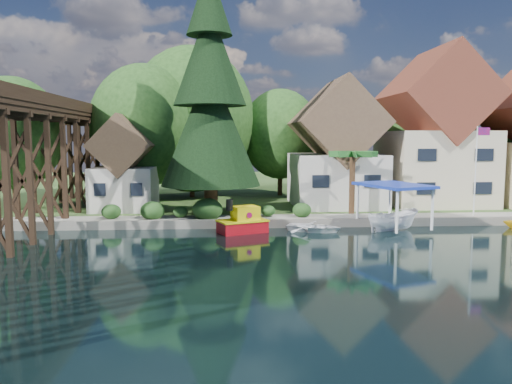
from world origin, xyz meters
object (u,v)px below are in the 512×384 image
(flagpole, at_px, (478,161))
(tugboat, at_px, (243,222))
(boat_canopy, at_px, (393,211))
(shed, at_px, (124,169))
(palm_tree, at_px, (353,156))
(house_left, at_px, (336,153))
(boat_white_a, at_px, (314,226))
(conifer, at_px, (210,97))
(house_center, at_px, (434,138))
(trestle_bridge, at_px, (13,155))

(flagpole, xyz_separation_m, tugboat, (-17.75, -2.88, -3.95))
(flagpole, bearing_deg, boat_canopy, -158.63)
(shed, height_order, flagpole, shed)
(palm_tree, xyz_separation_m, boat_canopy, (1.77, -4.43, -3.63))
(tugboat, distance_m, boat_canopy, 10.41)
(house_left, distance_m, palm_tree, 5.30)
(shed, distance_m, flagpole, 27.78)
(house_left, xyz_separation_m, shed, (-18.00, -1.50, -1.31))
(boat_canopy, bearing_deg, boat_white_a, 178.85)
(house_left, distance_m, boat_canopy, 10.59)
(palm_tree, relative_size, tugboat, 1.40)
(palm_tree, height_order, boat_white_a, palm_tree)
(conifer, bearing_deg, shed, 155.03)
(house_center, bearing_deg, boat_canopy, -124.85)
(house_center, bearing_deg, tugboat, -149.73)
(tugboat, bearing_deg, flagpole, 9.20)
(trestle_bridge, xyz_separation_m, house_center, (32.00, 11.33, 1.07))
(house_left, relative_size, tugboat, 2.97)
(palm_tree, bearing_deg, boat_canopy, -68.24)
(shed, xyz_separation_m, boat_white_a, (14.38, -8.11, -3.44))
(trestle_bridge, height_order, house_center, house_center)
(house_center, distance_m, boat_canopy, 13.43)
(tugboat, bearing_deg, conifer, 115.21)
(boat_white_a, xyz_separation_m, boat_canopy, (5.50, -0.11, 1.02))
(house_left, height_order, shed, house_left)
(palm_tree, relative_size, boat_canopy, 0.88)
(house_center, relative_size, tugboat, 3.74)
(flagpole, distance_m, boat_white_a, 13.84)
(flagpole, bearing_deg, shed, 168.91)
(conifer, xyz_separation_m, tugboat, (2.29, -4.86, -8.78))
(conifer, relative_size, tugboat, 5.03)
(palm_tree, height_order, boat_canopy, palm_tree)
(shed, relative_size, flagpole, 1.16)
(trestle_bridge, relative_size, boat_white_a, 11.80)
(shed, height_order, boat_white_a, shed)
(house_left, bearing_deg, flagpole, -36.51)
(flagpole, height_order, boat_white_a, flagpole)
(house_center, distance_m, flagpole, 7.55)
(trestle_bridge, distance_m, house_center, 33.96)
(house_left, height_order, tugboat, house_left)
(palm_tree, relative_size, boat_white_a, 1.39)
(shed, relative_size, boat_white_a, 2.10)
(trestle_bridge, height_order, boat_canopy, trestle_bridge)
(trestle_bridge, relative_size, tugboat, 11.89)
(tugboat, height_order, boat_canopy, boat_canopy)
(trestle_bridge, relative_size, shed, 5.63)
(conifer, bearing_deg, boat_white_a, -33.55)
(flagpole, bearing_deg, boat_white_a, -167.84)
(palm_tree, distance_m, flagpole, 9.27)
(house_left, xyz_separation_m, boat_white_a, (-3.62, -9.61, -4.75))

